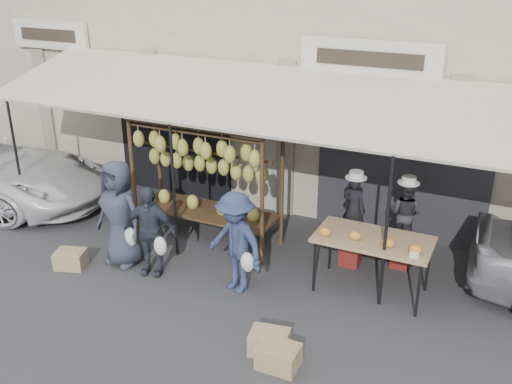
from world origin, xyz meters
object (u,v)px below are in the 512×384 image
crate_far (71,259)px  banana_rack (204,158)px  crate_near_b (279,356)px  vendor_left (354,209)px  customer_right (236,243)px  vendor_right (405,213)px  customer_mid (150,231)px  produce_table (373,241)px  crate_near_a (269,342)px  customer_left (120,214)px

crate_far → banana_rack: bearing=49.0°
crate_near_b → vendor_left: bearing=89.0°
customer_right → banana_rack: bearing=153.7°
vendor_right → customer_mid: size_ratio=0.74×
produce_table → customer_mid: 3.43m
produce_table → crate_near_a: 2.22m
produce_table → vendor_right: bearing=75.4°
vendor_right → produce_table: bearing=90.0°
vendor_right → customer_left: (-4.16, -1.86, -0.06)m
vendor_right → customer_mid: 4.04m
crate_near_b → customer_left: bearing=159.3°
customer_right → customer_mid: bearing=-156.6°
banana_rack → customer_left: 1.67m
vendor_right → customer_right: 2.76m
produce_table → customer_right: size_ratio=1.06×
banana_rack → customer_right: 1.87m
customer_left → crate_near_a: bearing=-12.4°
customer_right → crate_near_b: 1.98m
produce_table → crate_far: size_ratio=3.59×
vendor_right → customer_right: size_ratio=0.69×
vendor_right → banana_rack: bearing=24.8°
customer_mid → customer_left: bearing=162.4°
produce_table → vendor_right: size_ratio=1.54×
customer_left → crate_near_a: size_ratio=3.63×
customer_right → customer_left: bearing=-159.8°
vendor_left → crate_near_a: 2.79m
produce_table → customer_mid: size_ratio=1.14×
banana_rack → vendor_right: size_ratio=2.35×
vendor_left → crate_near_a: (-0.27, -2.64, -0.86)m
banana_rack → produce_table: (3.07, -0.38, -0.71)m
crate_near_b → crate_far: bearing=169.2°
vendor_right → crate_far: (-4.85, -2.36, -0.81)m
banana_rack → vendor_right: banana_rack is taller
banana_rack → produce_table: banana_rack is taller
crate_near_a → vendor_left: bearing=84.1°
vendor_left → crate_near_a: bearing=98.6°
crate_near_a → customer_mid: bearing=158.3°
vendor_left → customer_left: customer_left is taller
produce_table → crate_near_a: bearing=-111.7°
customer_left → crate_far: size_ratio=3.78×
banana_rack → vendor_left: size_ratio=2.33×
customer_right → produce_table: bearing=41.5°
customer_left → customer_right: customer_left is taller
customer_mid → crate_near_a: 2.78m
banana_rack → customer_right: bearing=-44.3°
produce_table → vendor_left: (-0.50, 0.69, 0.14)m
customer_left → banana_rack: bearing=62.9°
produce_table → vendor_left: vendor_left is taller
customer_left → crate_near_a: 3.39m
customer_left → produce_table: bearing=19.2°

